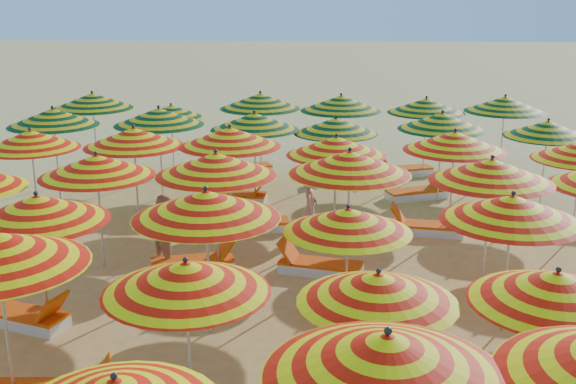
# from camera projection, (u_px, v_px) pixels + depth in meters

# --- Properties ---
(ground) EXTENTS (120.00, 120.00, 0.00)m
(ground) POSITION_uv_depth(u_px,v_px,m) (287.00, 273.00, 14.96)
(ground) COLOR #EDBD69
(ground) RESTS_ON ground
(umbrella_3) EXTENTS (2.82, 2.82, 2.63)m
(umbrella_3) POSITION_uv_depth(u_px,v_px,m) (387.00, 357.00, 6.99)
(umbrella_3) COLOR silver
(umbrella_3) RESTS_ON ground
(umbrella_8) EXTENTS (2.81, 2.81, 2.37)m
(umbrella_8) POSITION_uv_depth(u_px,v_px,m) (186.00, 277.00, 9.43)
(umbrella_8) COLOR silver
(umbrella_8) RESTS_ON ground
(umbrella_9) EXTENTS (2.81, 2.81, 2.26)m
(umbrella_9) POSITION_uv_depth(u_px,v_px,m) (378.00, 288.00, 9.36)
(umbrella_9) COLOR silver
(umbrella_9) RESTS_ON ground
(umbrella_10) EXTENTS (2.88, 2.88, 2.37)m
(umbrella_10) POSITION_uv_depth(u_px,v_px,m) (557.00, 288.00, 9.12)
(umbrella_10) COLOR silver
(umbrella_10) RESTS_ON ground
(umbrella_13) EXTENTS (2.47, 2.47, 2.50)m
(umbrella_13) POSITION_uv_depth(u_px,v_px,m) (37.00, 209.00, 11.90)
(umbrella_13) COLOR silver
(umbrella_13) RESTS_ON ground
(umbrella_14) EXTENTS (3.04, 3.04, 2.62)m
(umbrella_14) POSITION_uv_depth(u_px,v_px,m) (206.00, 205.00, 11.77)
(umbrella_14) COLOR silver
(umbrella_14) RESTS_ON ground
(umbrella_15) EXTENTS (2.61, 2.61, 2.29)m
(umbrella_15) POSITION_uv_depth(u_px,v_px,m) (348.00, 220.00, 11.92)
(umbrella_15) COLOR silver
(umbrella_15) RESTS_ON ground
(umbrella_16) EXTENTS (2.77, 2.77, 2.51)m
(umbrella_16) POSITION_uv_depth(u_px,v_px,m) (512.00, 208.00, 11.89)
(umbrella_16) COLOR silver
(umbrella_16) RESTS_ON ground
(umbrella_19) EXTENTS (2.51, 2.51, 2.51)m
(umbrella_19) POSITION_uv_depth(u_px,v_px,m) (97.00, 166.00, 14.66)
(umbrella_19) COLOR silver
(umbrella_19) RESTS_ON ground
(umbrella_20) EXTENTS (2.61, 2.61, 2.61)m
(umbrella_20) POSITION_uv_depth(u_px,v_px,m) (216.00, 164.00, 14.41)
(umbrella_20) COLOR silver
(umbrella_20) RESTS_ON ground
(umbrella_21) EXTENTS (3.00, 3.00, 2.64)m
(umbrella_21) POSITION_uv_depth(u_px,v_px,m) (350.00, 163.00, 14.41)
(umbrella_21) COLOR silver
(umbrella_21) RESTS_ON ground
(umbrella_22) EXTENTS (2.67, 2.67, 2.58)m
(umbrella_22) POSITION_uv_depth(u_px,v_px,m) (492.00, 170.00, 14.04)
(umbrella_22) COLOR silver
(umbrella_22) RESTS_ON ground
(umbrella_24) EXTENTS (2.62, 2.62, 2.47)m
(umbrella_24) POSITION_uv_depth(u_px,v_px,m) (30.00, 140.00, 17.24)
(umbrella_24) COLOR silver
(umbrella_24) RESTS_ON ground
(umbrella_25) EXTENTS (3.15, 3.15, 2.55)m
(umbrella_25) POSITION_uv_depth(u_px,v_px,m) (134.00, 137.00, 17.16)
(umbrella_25) COLOR silver
(umbrella_25) RESTS_ON ground
(umbrella_26) EXTENTS (3.11, 3.11, 2.58)m
(umbrella_26) POSITION_uv_depth(u_px,v_px,m) (230.00, 137.00, 17.06)
(umbrella_26) COLOR silver
(umbrella_26) RESTS_ON ground
(umbrella_27) EXTENTS (2.37, 2.37, 2.46)m
(umbrella_27) POSITION_uv_depth(u_px,v_px,m) (336.00, 146.00, 16.60)
(umbrella_27) COLOR silver
(umbrella_27) RESTS_ON ground
(umbrella_28) EXTENTS (2.89, 2.89, 2.54)m
(umbrella_28) POSITION_uv_depth(u_px,v_px,m) (455.00, 141.00, 16.76)
(umbrella_28) COLOR silver
(umbrella_28) RESTS_ON ground
(umbrella_30) EXTENTS (2.51, 2.51, 2.61)m
(umbrella_30) POSITION_uv_depth(u_px,v_px,m) (53.00, 117.00, 19.41)
(umbrella_30) COLOR silver
(umbrella_30) RESTS_ON ground
(umbrella_31) EXTENTS (3.15, 3.15, 2.62)m
(umbrella_31) POSITION_uv_depth(u_px,v_px,m) (159.00, 117.00, 19.45)
(umbrella_31) COLOR silver
(umbrella_31) RESTS_ON ground
(umbrella_32) EXTENTS (2.89, 2.89, 2.52)m
(umbrella_32) POSITION_uv_depth(u_px,v_px,m) (254.00, 121.00, 19.24)
(umbrella_32) COLOR silver
(umbrella_32) RESTS_ON ground
(umbrella_33) EXTENTS (2.93, 2.93, 2.40)m
(umbrella_33) POSITION_uv_depth(u_px,v_px,m) (336.00, 126.00, 19.18)
(umbrella_33) COLOR silver
(umbrella_33) RESTS_ON ground
(umbrella_34) EXTENTS (2.52, 2.52, 2.52)m
(umbrella_34) POSITION_uv_depth(u_px,v_px,m) (442.00, 121.00, 19.25)
(umbrella_34) COLOR silver
(umbrella_34) RESTS_ON ground
(umbrella_35) EXTENTS (2.98, 2.98, 2.41)m
(umbrella_35) POSITION_uv_depth(u_px,v_px,m) (548.00, 129.00, 18.76)
(umbrella_35) COLOR silver
(umbrella_35) RESTS_ON ground
(umbrella_36) EXTENTS (3.27, 3.27, 2.64)m
(umbrella_36) POSITION_uv_depth(u_px,v_px,m) (93.00, 101.00, 21.83)
(umbrella_36) COLOR silver
(umbrella_36) RESTS_ON ground
(umbrella_37) EXTENTS (2.33, 2.33, 2.26)m
(umbrella_37) POSITION_uv_depth(u_px,v_px,m) (171.00, 112.00, 22.00)
(umbrella_37) COLOR silver
(umbrella_37) RESTS_ON ground
(umbrella_38) EXTENTS (3.25, 3.25, 2.64)m
(umbrella_38) POSITION_uv_depth(u_px,v_px,m) (260.00, 101.00, 21.81)
(umbrella_38) COLOR silver
(umbrella_38) RESTS_ON ground
(umbrella_39) EXTENTS (2.94, 2.94, 2.62)m
(umbrella_39) POSITION_uv_depth(u_px,v_px,m) (341.00, 103.00, 21.58)
(umbrella_39) COLOR silver
(umbrella_39) RESTS_ON ground
(umbrella_40) EXTENTS (3.08, 3.08, 2.50)m
(umbrella_40) POSITION_uv_depth(u_px,v_px,m) (426.00, 106.00, 21.80)
(umbrella_40) COLOR silver
(umbrella_40) RESTS_ON ground
(umbrella_41) EXTENTS (2.64, 2.64, 2.57)m
(umbrella_41) POSITION_uv_depth(u_px,v_px,m) (505.00, 104.00, 21.67)
(umbrella_41) COLOR silver
(umbrella_41) RESTS_ON ground
(lounger_8) EXTENTS (1.83, 1.13, 0.69)m
(lounger_8) POSITION_uv_depth(u_px,v_px,m) (24.00, 317.00, 12.65)
(lounger_8) COLOR white
(lounger_8) RESTS_ON ground
(lounger_9) EXTENTS (1.81, 0.86, 0.69)m
(lounger_9) POSITION_uv_depth(u_px,v_px,m) (374.00, 318.00, 12.59)
(lounger_9) COLOR white
(lounger_9) RESTS_ON ground
(lounger_11) EXTENTS (1.83, 1.05, 0.69)m
(lounger_11) POSITION_uv_depth(u_px,v_px,m) (195.00, 263.00, 15.05)
(lounger_11) COLOR white
(lounger_11) RESTS_ON ground
(lounger_12) EXTENTS (1.82, 0.98, 0.69)m
(lounger_12) POSITION_uv_depth(u_px,v_px,m) (318.00, 266.00, 14.89)
(lounger_12) COLOR white
(lounger_12) RESTS_ON ground
(lounger_13) EXTENTS (1.79, 0.80, 0.69)m
(lounger_13) POSITION_uv_depth(u_px,v_px,m) (252.00, 224.00, 17.47)
(lounger_13) COLOR white
(lounger_13) RESTS_ON ground
(lounger_14) EXTENTS (1.80, 0.85, 0.69)m
(lounger_14) POSITION_uv_depth(u_px,v_px,m) (425.00, 228.00, 17.23)
(lounger_14) COLOR white
(lounger_14) RESTS_ON ground
(lounger_16) EXTENTS (1.79, 0.77, 0.69)m
(lounger_16) POSITION_uv_depth(u_px,v_px,m) (237.00, 197.00, 19.71)
(lounger_16) COLOR white
(lounger_16) RESTS_ON ground
(lounger_17) EXTENTS (1.83, 1.15, 0.69)m
(lounger_17) POSITION_uv_depth(u_px,v_px,m) (418.00, 193.00, 20.06)
(lounger_17) COLOR white
(lounger_17) RESTS_ON ground
(lounger_18) EXTENTS (1.82, 1.22, 0.69)m
(lounger_18) POSITION_uv_depth(u_px,v_px,m) (243.00, 169.00, 22.61)
(lounger_18) COLOR white
(lounger_18) RESTS_ON ground
(lounger_19) EXTENTS (1.78, 0.73, 0.69)m
(lounger_19) POSITION_uv_depth(u_px,v_px,m) (356.00, 173.00, 22.10)
(lounger_19) COLOR white
(lounger_19) RESTS_ON ground
(lounger_20) EXTENTS (1.83, 1.10, 0.69)m
(lounger_20) POSITION_uv_depth(u_px,v_px,m) (403.00, 171.00, 22.41)
(lounger_20) COLOR white
(lounger_20) RESTS_ON ground
(beachgoer_a) EXTENTS (0.41, 0.57, 1.44)m
(beachgoer_a) POSITION_uv_depth(u_px,v_px,m) (310.00, 207.00, 16.90)
(beachgoer_a) COLOR tan
(beachgoer_a) RESTS_ON ground
(beachgoer_b) EXTENTS (0.97, 0.94, 1.57)m
(beachgoer_b) POSITION_uv_depth(u_px,v_px,m) (165.00, 231.00, 15.12)
(beachgoer_b) COLOR tan
(beachgoer_b) RESTS_ON ground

